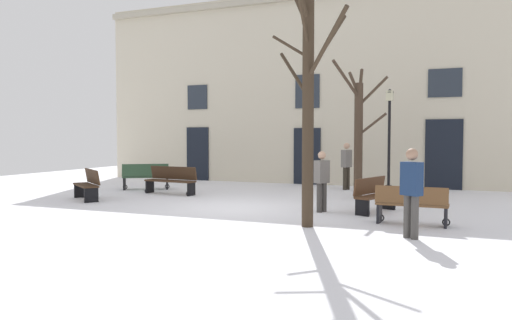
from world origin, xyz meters
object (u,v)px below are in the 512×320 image
object	(u,v)px
bench_far_corner	(374,195)
bench_back_to_back_left	(146,176)
person_strolling	(346,164)
person_crossing_plaza	(411,189)
tree_near_facade	(359,130)
litter_bin	(413,188)
streetlamp	(389,128)
person_near_bench	(322,179)
bench_near_lamp	(412,205)
bench_near_center_tree	(88,185)
tree_left_of_center	(308,98)
bench_facing_shops	(171,180)

from	to	relation	value
bench_far_corner	bench_back_to_back_left	bearing A→B (deg)	94.70
bench_back_to_back_left	person_strolling	world-z (taller)	person_strolling
person_crossing_plaza	person_strolling	distance (m)	8.46
tree_near_facade	litter_bin	size ratio (longest dim) A/B	5.72
bench_far_corner	bench_back_to_back_left	size ratio (longest dim) A/B	0.94
streetlamp	litter_bin	distance (m)	3.18
litter_bin	person_near_bench	xyz separation A→B (m)	(-2.01, -3.28, 0.48)
bench_far_corner	streetlamp	bearing A→B (deg)	22.37
tree_near_facade	person_strolling	bearing A→B (deg)	109.71
bench_near_lamp	bench_near_center_tree	bearing A→B (deg)	-2.32
bench_back_to_back_left	person_strolling	distance (m)	7.35
streetlamp	litter_bin	world-z (taller)	streetlamp
bench_near_center_tree	person_near_bench	distance (m)	7.27
streetlamp	bench_near_center_tree	bearing A→B (deg)	-144.19
tree_left_of_center	bench_facing_shops	bearing A→B (deg)	145.62
bench_facing_shops	tree_left_of_center	bearing A→B (deg)	-28.38
tree_near_facade	person_near_bench	distance (m)	3.43
person_strolling	bench_far_corner	bearing A→B (deg)	43.97
streetlamp	bench_facing_shops	bearing A→B (deg)	-150.78
streetlamp	tree_near_facade	bearing A→B (deg)	-104.55
bench_back_to_back_left	bench_facing_shops	world-z (taller)	bench_back_to_back_left
bench_near_center_tree	person_strolling	world-z (taller)	person_strolling
bench_back_to_back_left	person_strolling	bearing A→B (deg)	170.38
litter_bin	person_crossing_plaza	xyz separation A→B (m)	(0.36, -5.81, 0.58)
bench_facing_shops	person_strolling	xyz separation A→B (m)	(5.23, 3.52, 0.47)
bench_facing_shops	streetlamp	bearing A→B (deg)	35.23
streetlamp	person_crossing_plaza	xyz separation A→B (m)	(1.34, -8.20, -1.28)
bench_near_lamp	tree_left_of_center	bearing A→B (deg)	28.39
tree_left_of_center	bench_near_center_tree	bearing A→B (deg)	166.50
tree_left_of_center	bench_facing_shops	xyz separation A→B (m)	(-5.88, 4.02, -2.27)
litter_bin	bench_near_lamp	distance (m)	4.37
bench_back_to_back_left	person_near_bench	world-z (taller)	person_near_bench
bench_facing_shops	person_crossing_plaza	size ratio (longest dim) A/B	1.12
litter_bin	bench_back_to_back_left	xyz separation A→B (m)	(-9.28, -0.51, 0.11)
person_strolling	bench_near_lamp	bearing A→B (deg)	47.81
person_near_bench	person_crossing_plaza	bearing A→B (deg)	69.91
bench_back_to_back_left	person_crossing_plaza	distance (m)	11.01
litter_bin	streetlamp	bearing A→B (deg)	112.33
tree_near_facade	tree_left_of_center	xyz separation A→B (m)	(-0.17, -5.26, 0.62)
litter_bin	person_strolling	size ratio (longest dim) A/B	0.43
bench_facing_shops	person_near_bench	size ratio (longest dim) A/B	1.22
tree_left_of_center	bench_far_corner	distance (m)	3.59
litter_bin	person_crossing_plaza	world-z (taller)	person_crossing_plaza
streetlamp	bench_facing_shops	distance (m)	7.87
tree_near_facade	bench_back_to_back_left	bearing A→B (deg)	-177.06
streetlamp	person_crossing_plaza	distance (m)	8.41
tree_near_facade	streetlamp	xyz separation A→B (m)	(0.65, 2.51, 0.10)
tree_left_of_center	bench_far_corner	xyz separation A→B (m)	(1.05, 2.55, -2.30)
bench_near_lamp	person_crossing_plaza	world-z (taller)	person_crossing_plaza
litter_bin	person_near_bench	world-z (taller)	person_near_bench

